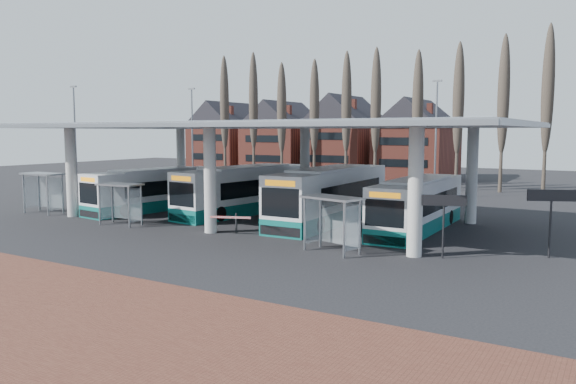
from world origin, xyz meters
The scene contains 17 objects.
ground centered at (0.00, 0.00, 0.00)m, with size 140.00×140.00×0.00m, color black.
station_canopy centered at (0.00, 8.00, 5.68)m, with size 32.00×16.00×6.34m.
poplar_row centered at (0.00, 33.00, 8.78)m, with size 45.10×1.10×14.50m.
townhouse_row centered at (-15.75, 44.00, 5.94)m, with size 36.80×10.30×12.25m.
lamp_post_a centered at (-18.00, 22.00, 5.34)m, with size 0.80×0.16×10.17m.
lamp_post_b centered at (6.00, 26.00, 5.34)m, with size 0.80×0.16×10.17m.
lamp_post_d centered at (-26.00, 14.00, 5.34)m, with size 0.80×0.16×10.17m.
bus_0 centered at (-9.39, 7.83, 1.45)m, with size 3.76×11.26×3.07m.
bus_1 centered at (-2.78, 10.00, 1.58)m, with size 3.96×12.26×3.35m.
bus_2 centered at (4.16, 9.50, 1.65)m, with size 2.95×12.67×3.51m.
bus_3 centered at (9.92, 9.39, 1.44)m, with size 2.52×11.06×3.07m.
shelter_0 centered at (-15.06, 2.61, 2.07)m, with size 3.08×1.56×2.85m.
shelter_1 centered at (-6.46, 1.83, 1.87)m, with size 2.87×1.60×2.57m.
shelter_2 centered at (8.36, 1.44, 1.95)m, with size 3.16×2.12×2.69m.
info_sign_0 centered at (13.26, 2.76, 2.44)m, with size 1.86×0.81×2.91m.
info_sign_1 centered at (17.41, 5.34, 2.65)m, with size 2.00×0.93×3.15m.
barrier centered at (1.47, 2.56, 0.90)m, with size 2.20×1.05×1.16m.
Camera 1 is at (20.16, -22.42, 5.76)m, focal length 35.00 mm.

